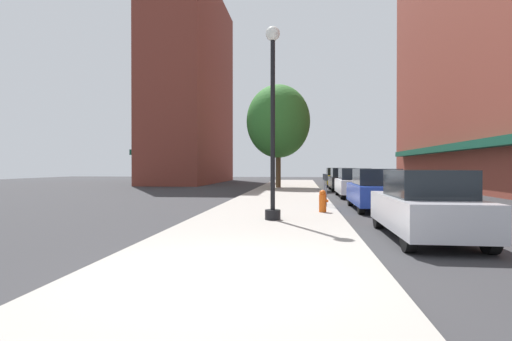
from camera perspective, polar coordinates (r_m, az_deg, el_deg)
The scene contains 13 objects.
ground_plane at distance 24.20m, azimuth 13.54°, elevation -3.61°, with size 90.00×90.00×0.00m, color #2D2D30.
sidewalk_slab at distance 25.04m, azimuth 4.12°, elevation -3.32°, with size 4.80×50.00×0.12m, color gray.
building_far_background at distance 45.47m, azimuth -9.14°, elevation 11.52°, with size 6.80×18.00×20.89m.
lamppost at distance 12.29m, azimuth 2.41°, elevation 7.39°, with size 0.48×0.48×5.90m.
fire_hydrant at distance 14.46m, azimuth 9.51°, elevation -4.30°, with size 0.33×0.26×0.79m.
parking_meter_near at distance 16.50m, azimuth 9.98°, elevation -2.21°, with size 0.14×0.09×1.31m.
parking_meter_far at distance 17.74m, azimuth 9.74°, elevation -2.02°, with size 0.14×0.09×1.31m.
tree_near at distance 31.68m, azimuth 3.20°, elevation 7.01°, with size 5.00×5.00×8.08m.
car_silver at distance 10.39m, azimuth 23.01°, elevation -4.62°, with size 1.80×4.30×1.66m.
car_blue at distance 16.72m, azimuth 16.67°, elevation -2.67°, with size 1.80×4.30×1.66m.
car_white at distance 23.33m, azimuth 13.79°, elevation -1.77°, with size 1.80×4.30×1.66m.
car_black at distance 29.68m, azimuth 12.24°, elevation -1.28°, with size 1.80×4.30×1.66m.
car_yellow at distance 35.51m, azimuth 11.31°, elevation -0.99°, with size 1.80×4.30×1.66m.
Camera 1 is at (1.07, -5.96, 1.73)m, focal length 28.01 mm.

